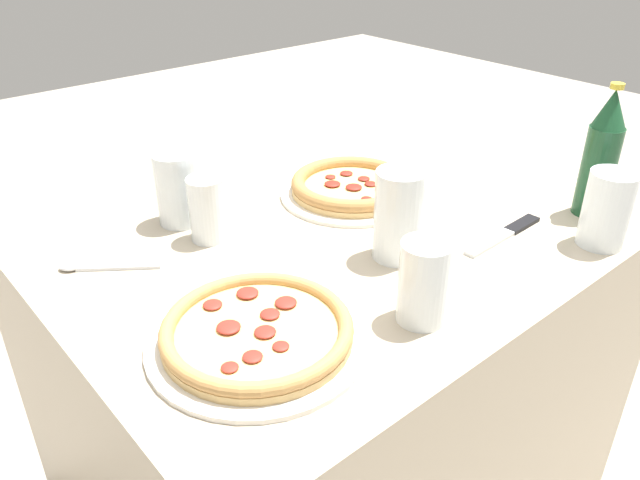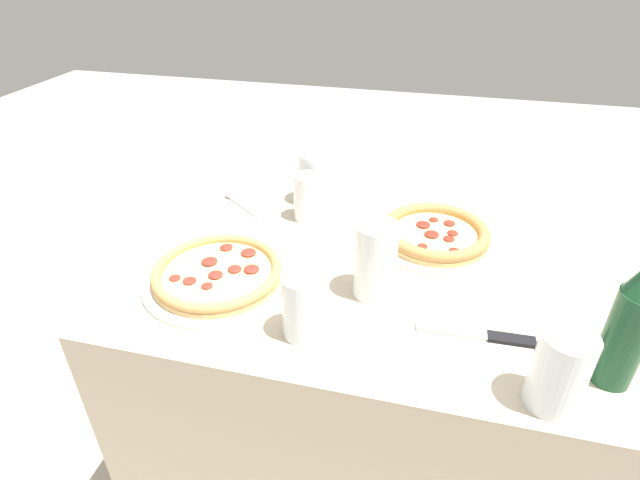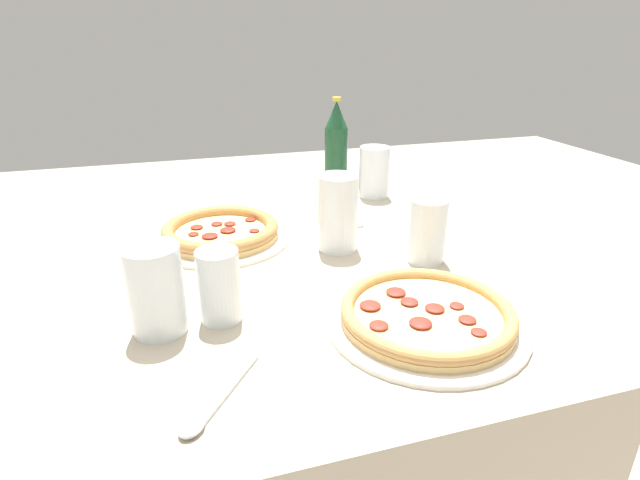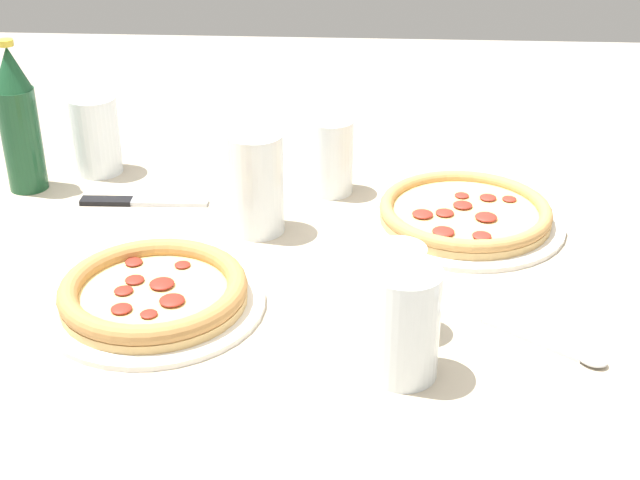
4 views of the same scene
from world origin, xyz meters
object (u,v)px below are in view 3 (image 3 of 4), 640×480
object	(u,v)px
pizza_pepperoni	(221,232)
beer_bottle	(336,147)
pizza_veggie	(426,315)
spoon	(212,403)
glass_lemonade	(374,174)
glass_iced_tea	(157,294)
glass_mango_juice	(427,233)
glass_water	(219,288)
glass_cola	(337,217)
knife	(341,211)

from	to	relation	value
pizza_pepperoni	beer_bottle	bearing A→B (deg)	129.52
pizza_veggie	spoon	xyz separation A→B (m)	(0.09, -0.33, -0.01)
glass_lemonade	spoon	distance (m)	0.87
glass_lemonade	glass_iced_tea	world-z (taller)	glass_iced_tea
beer_bottle	spoon	bearing A→B (deg)	-27.78
glass_mango_juice	spoon	world-z (taller)	glass_mango_juice
glass_water	glass_iced_tea	world-z (taller)	glass_iced_tea
glass_mango_juice	beer_bottle	world-z (taller)	beer_bottle
pizza_veggie	spoon	world-z (taller)	pizza_veggie
glass_cola	glass_water	bearing A→B (deg)	-51.01
glass_mango_juice	knife	xyz separation A→B (m)	(-0.31, -0.07, -0.06)
beer_bottle	knife	world-z (taller)	beer_bottle
pizza_veggie	glass_cola	xyz separation A→B (m)	(-0.32, -0.04, 0.05)
pizza_pepperoni	glass_cola	bearing A→B (deg)	65.01
spoon	glass_cola	bearing A→B (deg)	144.09
pizza_pepperoni	glass_lemonade	size ratio (longest dim) A/B	2.15
pizza_pepperoni	glass_water	world-z (taller)	glass_water
glass_water	glass_iced_tea	size ratio (longest dim) A/B	0.85
pizza_veggie	glass_lemonade	bearing A→B (deg)	164.86
pizza_veggie	glass_iced_tea	world-z (taller)	glass_iced_tea
glass_water	spoon	world-z (taller)	glass_water
pizza_pepperoni	glass_water	distance (m)	0.32
glass_mango_juice	spoon	distance (m)	0.54
glass_water	glass_lemonade	world-z (taller)	glass_lemonade
glass_iced_tea	beer_bottle	distance (m)	0.79
glass_lemonade	glass_mango_juice	bearing A→B (deg)	-8.15
pizza_pepperoni	glass_water	xyz separation A→B (m)	(0.32, -0.03, 0.03)
glass_mango_juice	glass_water	world-z (taller)	glass_mango_juice
glass_cola	pizza_pepperoni	bearing A→B (deg)	-114.99
glass_iced_tea	beer_bottle	bearing A→B (deg)	141.88
pizza_veggie	glass_lemonade	distance (m)	0.65
glass_water	glass_iced_tea	distance (m)	0.09
glass_lemonade	spoon	bearing A→B (deg)	-35.26
glass_iced_tea	pizza_veggie	bearing A→B (deg)	74.97
glass_lemonade	glass_cola	bearing A→B (deg)	-34.35
knife	pizza_veggie	bearing A→B (deg)	-4.68
glass_lemonade	beer_bottle	bearing A→B (deg)	-143.26
knife	spoon	bearing A→B (deg)	-31.59
pizza_veggie	glass_iced_tea	bearing A→B (deg)	-105.03
pizza_pepperoni	glass_iced_tea	world-z (taller)	glass_iced_tea
glass_mango_juice	glass_water	distance (m)	0.42
glass_water	knife	distance (m)	0.54
pizza_pepperoni	glass_iced_tea	distance (m)	0.35
pizza_pepperoni	glass_water	size ratio (longest dim) A/B	2.49
beer_bottle	knife	xyz separation A→B (m)	(0.20, -0.05, -0.12)
beer_bottle	knife	distance (m)	0.24
beer_bottle	spoon	size ratio (longest dim) A/B	1.71
beer_bottle	spoon	distance (m)	0.93
spoon	glass_lemonade	bearing A→B (deg)	144.74
glass_water	glass_iced_tea	xyz separation A→B (m)	(0.00, -0.09, 0.01)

